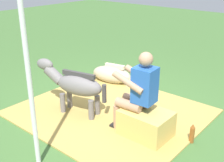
# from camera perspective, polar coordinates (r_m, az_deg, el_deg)

# --- Properties ---
(ground_plane) EXTENTS (24.00, 24.00, 0.00)m
(ground_plane) POSITION_cam_1_polar(r_m,az_deg,el_deg) (5.10, -0.47, -5.68)
(ground_plane) COLOR #426B33
(hay_patch) EXTENTS (2.95, 2.60, 0.02)m
(hay_patch) POSITION_cam_1_polar(r_m,az_deg,el_deg) (5.01, -0.34, -6.05)
(hay_patch) COLOR tan
(hay_patch) RESTS_ON ground
(hay_bale) EXTENTS (0.71, 0.53, 0.40)m
(hay_bale) POSITION_cam_1_polar(r_m,az_deg,el_deg) (4.31, 6.68, -8.36)
(hay_bale) COLOR tan
(hay_bale) RESTS_ON ground
(person_seated) EXTENTS (0.68, 0.44, 1.28)m
(person_seated) POSITION_cam_1_polar(r_m,az_deg,el_deg) (4.16, 5.11, -1.86)
(person_seated) COLOR tan
(person_seated) RESTS_ON ground
(pony_standing) EXTENTS (1.33, 0.52, 0.89)m
(pony_standing) POSITION_cam_1_polar(r_m,az_deg,el_deg) (4.82, -7.40, -0.65)
(pony_standing) COLOR slate
(pony_standing) RESTS_ON ground
(pony_lying) EXTENTS (1.36, 0.57, 0.42)m
(pony_lying) POSITION_cam_1_polar(r_m,az_deg,el_deg) (6.13, 0.74, 1.21)
(pony_lying) COLOR tan
(pony_lying) RESTS_ON ground
(soda_bottle) EXTENTS (0.07, 0.07, 0.30)m
(soda_bottle) POSITION_cam_1_polar(r_m,az_deg,el_deg) (4.32, 15.49, -9.96)
(soda_bottle) COLOR brown
(soda_bottle) RESTS_ON ground
(tent_pole_left) EXTENTS (0.06, 0.06, 2.23)m
(tent_pole_left) POSITION_cam_1_polar(r_m,az_deg,el_deg) (3.42, -15.93, -0.46)
(tent_pole_left) COLOR silver
(tent_pole_left) RESTS_ON ground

